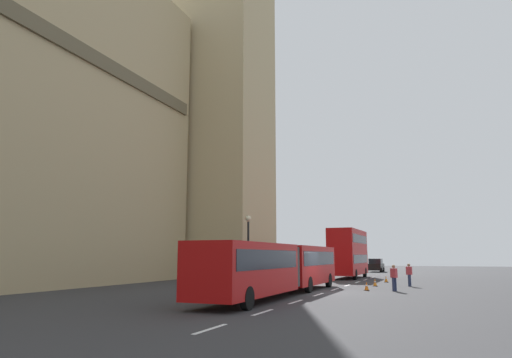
# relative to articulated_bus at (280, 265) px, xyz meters

# --- Properties ---
(ground_plane) EXTENTS (160.00, 160.00, 0.00)m
(ground_plane) POSITION_rel_articulated_bus_xyz_m (2.95, -1.99, -1.75)
(ground_plane) COLOR #333335
(lane_centre_marking) EXTENTS (39.00, 0.16, 0.01)m
(lane_centre_marking) POSITION_rel_articulated_bus_xyz_m (5.79, -1.99, -1.74)
(lane_centre_marking) COLOR silver
(lane_centre_marking) RESTS_ON ground_plane
(articulated_bus) EXTENTS (18.72, 2.54, 2.90)m
(articulated_bus) POSITION_rel_articulated_bus_xyz_m (0.00, 0.00, 0.00)
(articulated_bus) COLOR #B20F0F
(articulated_bus) RESTS_ON ground_plane
(double_decker_bus) EXTENTS (9.45, 2.54, 4.90)m
(double_decker_bus) POSITION_rel_articulated_bus_xyz_m (21.97, 0.00, 0.96)
(double_decker_bus) COLOR #B20F0F
(double_decker_bus) RESTS_ON ground_plane
(sedan_lead) EXTENTS (4.40, 1.86, 1.85)m
(sedan_lead) POSITION_rel_articulated_bus_xyz_m (41.59, -0.22, -0.83)
(sedan_lead) COLOR black
(sedan_lead) RESTS_ON ground_plane
(traffic_cone_west) EXTENTS (0.36, 0.36, 0.58)m
(traffic_cone_west) POSITION_rel_articulated_bus_xyz_m (5.54, -4.17, -1.46)
(traffic_cone_west) COLOR black
(traffic_cone_west) RESTS_ON ground_plane
(traffic_cone_middle) EXTENTS (0.36, 0.36, 0.58)m
(traffic_cone_middle) POSITION_rel_articulated_bus_xyz_m (10.21, -4.11, -1.46)
(traffic_cone_middle) COLOR black
(traffic_cone_middle) RESTS_ON ground_plane
(traffic_cone_east) EXTENTS (0.36, 0.36, 0.58)m
(traffic_cone_east) POSITION_rel_articulated_bus_xyz_m (15.88, -4.31, -1.46)
(traffic_cone_east) COLOR black
(traffic_cone_east) RESTS_ON ground_plane
(street_lamp) EXTENTS (0.44, 0.44, 5.27)m
(street_lamp) POSITION_rel_articulated_bus_xyz_m (5.94, 4.51, 1.31)
(street_lamp) COLOR black
(street_lamp) RESTS_ON ground_plane
(pedestrian_near_cones) EXTENTS (0.42, 0.47, 1.69)m
(pedestrian_near_cones) POSITION_rel_articulated_bus_xyz_m (5.61, -5.94, -0.83)
(pedestrian_near_cones) COLOR #262D4C
(pedestrian_near_cones) RESTS_ON ground_plane
(pedestrian_by_kerb) EXTENTS (0.35, 0.45, 1.69)m
(pedestrian_by_kerb) POSITION_rel_articulated_bus_xyz_m (10.90, -6.56, -0.83)
(pedestrian_by_kerb) COLOR #262D4C
(pedestrian_by_kerb) RESTS_ON ground_plane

